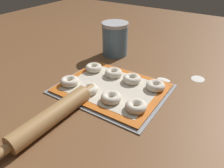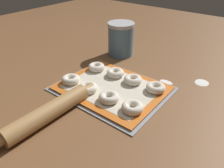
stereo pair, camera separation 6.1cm
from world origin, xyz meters
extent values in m
plane|color=brown|center=(0.00, 0.00, 0.00)|extent=(2.80, 2.80, 0.00)
cube|color=#93969B|center=(0.01, 0.02, 0.00)|extent=(0.40, 0.32, 0.01)
cube|color=orange|center=(0.01, 0.02, 0.01)|extent=(0.38, 0.30, 0.00)
cube|color=beige|center=(0.01, 0.02, 0.01)|extent=(0.33, 0.25, 0.00)
torus|color=silver|center=(-0.14, -0.06, 0.02)|extent=(0.07, 0.07, 0.03)
torus|color=silver|center=(-0.05, -0.06, 0.02)|extent=(0.07, 0.07, 0.03)
torus|color=silver|center=(0.05, -0.06, 0.02)|extent=(0.07, 0.07, 0.03)
torus|color=silver|center=(0.15, -0.05, 0.02)|extent=(0.07, 0.07, 0.03)
torus|color=silver|center=(-0.14, 0.09, 0.02)|extent=(0.07, 0.07, 0.03)
torus|color=silver|center=(-0.04, 0.10, 0.02)|extent=(0.07, 0.07, 0.03)
torus|color=silver|center=(0.05, 0.09, 0.02)|extent=(0.07, 0.07, 0.03)
torus|color=silver|center=(0.15, 0.10, 0.02)|extent=(0.07, 0.07, 0.03)
cylinder|color=slate|center=(-0.17, 0.30, 0.07)|extent=(0.12, 0.12, 0.15)
cylinder|color=#B2B2B7|center=(-0.17, 0.30, 0.15)|extent=(0.13, 0.13, 0.02)
cylinder|color=#AD7F4C|center=(-0.04, -0.24, 0.03)|extent=(0.06, 0.30, 0.06)
cylinder|color=#AD7F4C|center=(-0.04, -0.07, 0.03)|extent=(0.03, 0.05, 0.03)
cylinder|color=#AD7F4C|center=(-0.04, -0.41, 0.03)|extent=(0.03, 0.05, 0.03)
ellipsoid|color=white|center=(0.14, 0.20, 0.00)|extent=(0.06, 0.03, 0.00)
ellipsoid|color=white|center=(0.26, 0.28, 0.00)|extent=(0.05, 0.06, 0.00)
camera|label=1|loc=(0.39, -0.57, 0.46)|focal=35.00mm
camera|label=2|loc=(0.44, -0.54, 0.46)|focal=35.00mm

